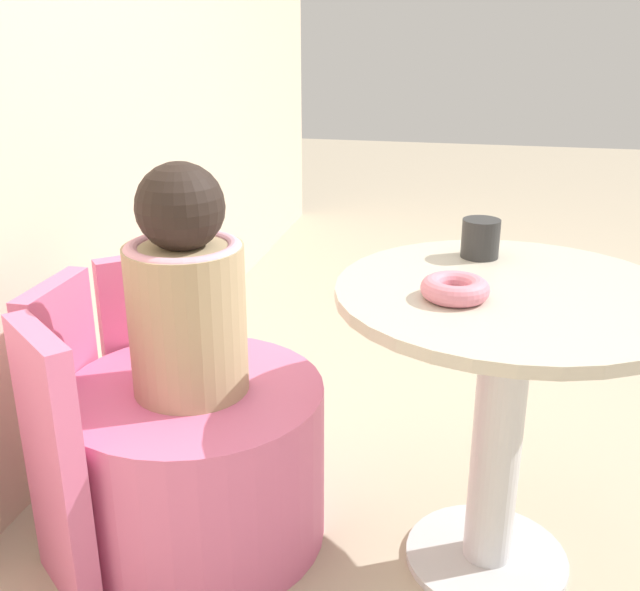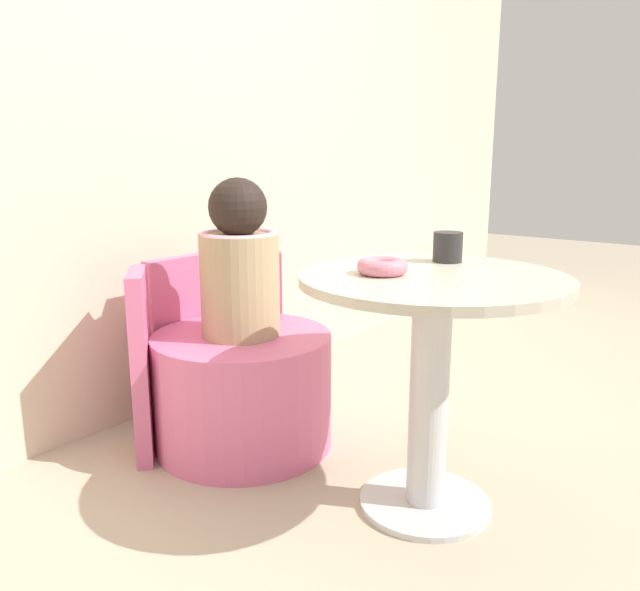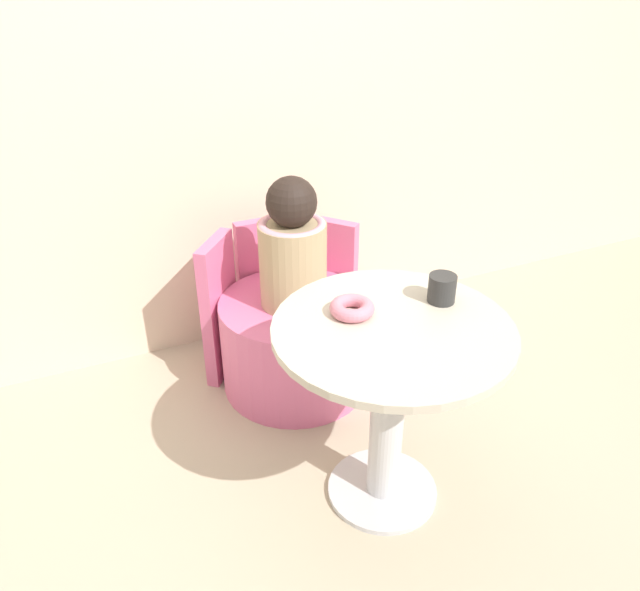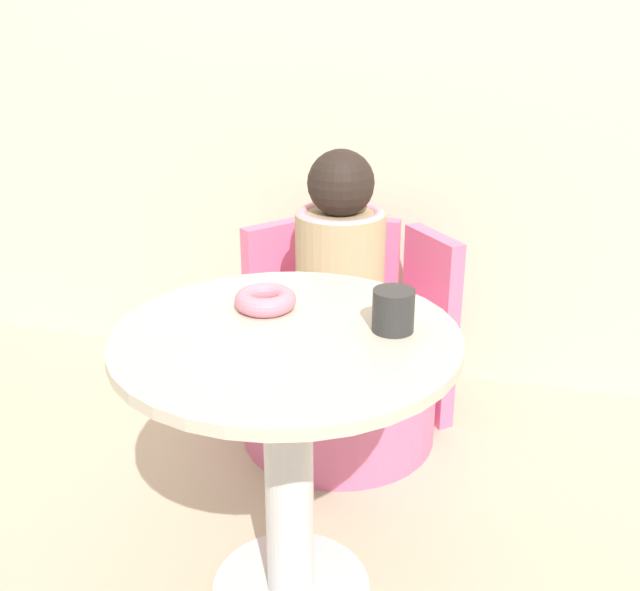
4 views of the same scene
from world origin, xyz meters
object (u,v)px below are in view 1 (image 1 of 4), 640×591
donut (455,289)px  cup (480,238)px  round_table (503,373)px  tub_chair (197,462)px  child_figure (186,291)px

donut → cup: (0.28, -0.04, 0.02)m
round_table → tub_chair: round_table is taller
tub_chair → donut: donut is taller
round_table → child_figure: 0.69m
child_figure → cup: child_figure is taller
tub_chair → child_figure: bearing=180.0°
round_table → tub_chair: 0.73m
cup → child_figure: bearing=111.6°
child_figure → donut: (-0.04, -0.56, 0.06)m
donut → cup: size_ratio=1.54×
donut → cup: 0.28m
round_table → child_figure: child_figure is taller
round_table → cup: size_ratio=8.15×
tub_chair → donut: size_ratio=4.47×
round_table → cup: (0.20, 0.07, 0.23)m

